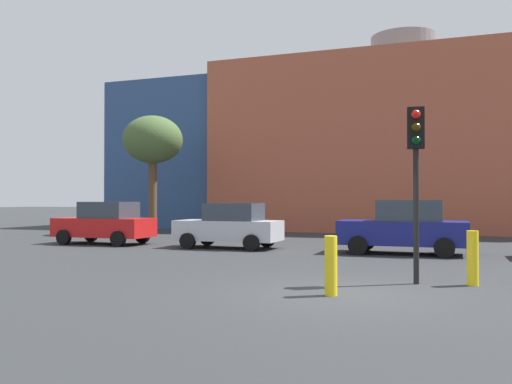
% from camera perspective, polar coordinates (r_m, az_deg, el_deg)
% --- Properties ---
extents(ground_plane, '(200.00, 200.00, 0.00)m').
position_cam_1_polar(ground_plane, '(10.80, 8.88, -10.53)').
color(ground_plane, '#2D3033').
extents(building_backdrop, '(36.99, 11.57, 12.05)m').
position_cam_1_polar(building_backdrop, '(34.99, 15.38, 4.37)').
color(building_backdrop, '#B2563D').
rests_on(building_backdrop, ground_plane).
extents(parked_car_0, '(4.01, 1.97, 1.74)m').
position_cam_1_polar(parked_car_0, '(22.98, -15.68, -3.18)').
color(parked_car_0, red).
rests_on(parked_car_0, ground_plane).
extents(parked_car_1, '(3.91, 1.92, 1.69)m').
position_cam_1_polar(parked_car_1, '(20.26, -2.80, -3.59)').
color(parked_car_1, silver).
rests_on(parked_car_1, ground_plane).
extents(parked_car_2, '(4.17, 2.05, 1.81)m').
position_cam_1_polar(parked_car_2, '(18.74, 15.44, -3.61)').
color(parked_car_2, navy).
rests_on(parked_car_2, ground_plane).
extents(traffic_light_island, '(0.38, 0.38, 3.83)m').
position_cam_1_polar(traffic_light_island, '(12.19, 16.57, 3.90)').
color(traffic_light_island, black).
rests_on(traffic_light_island, ground_plane).
extents(bare_tree_0, '(3.18, 3.18, 6.30)m').
position_cam_1_polar(bare_tree_0, '(29.36, -10.87, 5.30)').
color(bare_tree_0, brown).
rests_on(bare_tree_0, ground_plane).
extents(bollard_yellow_0, '(0.24, 0.24, 1.14)m').
position_cam_1_polar(bollard_yellow_0, '(10.42, 7.93, -7.74)').
color(bollard_yellow_0, yellow).
rests_on(bollard_yellow_0, ground_plane).
extents(bollard_yellow_1, '(0.24, 0.24, 1.16)m').
position_cam_1_polar(bollard_yellow_1, '(12.39, 21.96, -6.51)').
color(bollard_yellow_1, yellow).
rests_on(bollard_yellow_1, ground_plane).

